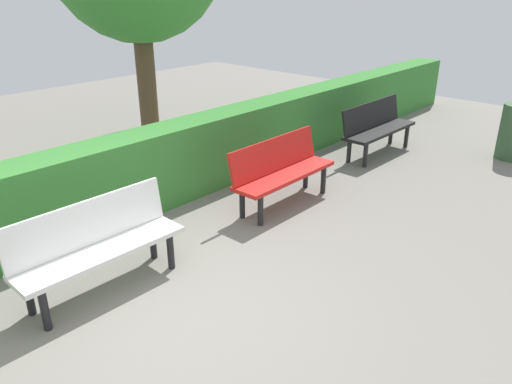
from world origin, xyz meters
The scene contains 5 objects.
ground_plane centered at (0.00, 0.00, 0.00)m, with size 20.10×20.10×0.00m, color gray.
bench_black centered at (-5.04, -0.84, 0.48)m, with size 1.65×0.48×0.86m.
bench_red centered at (-2.42, -0.74, 0.48)m, with size 1.61×0.48×0.86m.
bench_white centered at (0.21, -0.77, 0.48)m, with size 1.62×0.47×0.86m.
hedge_row centered at (-1.15, -1.90, 0.50)m, with size 16.10×0.53×1.00m, color #387F33.
Camera 1 is at (2.19, 3.03, 2.75)m, focal length 34.72 mm.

